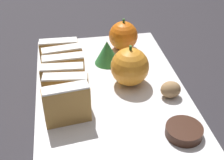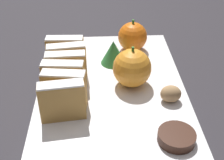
# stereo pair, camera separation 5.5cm
# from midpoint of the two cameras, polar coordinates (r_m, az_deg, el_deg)

# --- Properties ---
(ground_plane) EXTENTS (6.00, 6.00, 0.00)m
(ground_plane) POSITION_cam_midpoint_polar(r_m,az_deg,el_deg) (0.58, 2.74, -3.50)
(ground_plane) COLOR #28262B
(serving_platter) EXTENTS (0.28, 0.46, 0.01)m
(serving_platter) POSITION_cam_midpoint_polar(r_m,az_deg,el_deg) (0.58, 2.76, -3.04)
(serving_platter) COLOR white
(serving_platter) RESTS_ON ground_plane
(stollen_slice_front) EXTENTS (0.08, 0.03, 0.07)m
(stollen_slice_front) POSITION_cam_midpoint_polar(r_m,az_deg,el_deg) (0.50, -5.98, -3.97)
(stollen_slice_front) COLOR #B28442
(stollen_slice_front) RESTS_ON serving_platter
(stollen_slice_second) EXTENTS (0.08, 0.03, 0.07)m
(stollen_slice_second) POSITION_cam_midpoint_polar(r_m,az_deg,el_deg) (0.53, -5.72, -1.85)
(stollen_slice_second) COLOR #B28442
(stollen_slice_second) RESTS_ON serving_platter
(stollen_slice_third) EXTENTS (0.08, 0.03, 0.07)m
(stollen_slice_third) POSITION_cam_midpoint_polar(r_m,az_deg,el_deg) (0.55, -6.02, 0.06)
(stollen_slice_third) COLOR #B28442
(stollen_slice_third) RESTS_ON serving_platter
(stollen_slice_fourth) EXTENTS (0.07, 0.03, 0.07)m
(stollen_slice_fourth) POSITION_cam_midpoint_polar(r_m,az_deg,el_deg) (0.58, -5.65, 1.83)
(stollen_slice_fourth) COLOR #B28442
(stollen_slice_fourth) RESTS_ON serving_platter
(stollen_slice_fifth) EXTENTS (0.08, 0.03, 0.07)m
(stollen_slice_fifth) POSITION_cam_midpoint_polar(r_m,az_deg,el_deg) (0.60, -5.65, 3.43)
(stollen_slice_fifth) COLOR #B28442
(stollen_slice_fifth) RESTS_ON serving_platter
(stollen_slice_sixth) EXTENTS (0.07, 0.02, 0.07)m
(stollen_slice_sixth) POSITION_cam_midpoint_polar(r_m,az_deg,el_deg) (0.63, -6.01, 4.88)
(stollen_slice_sixth) COLOR #B28442
(stollen_slice_sixth) RESTS_ON serving_platter
(orange_near) EXTENTS (0.06, 0.06, 0.07)m
(orange_near) POSITION_cam_midpoint_polar(r_m,az_deg,el_deg) (0.70, 6.07, 7.81)
(orange_near) COLOR orange
(orange_near) RESTS_ON serving_platter
(orange_far) EXTENTS (0.07, 0.07, 0.08)m
(orange_far) POSITION_cam_midpoint_polar(r_m,az_deg,el_deg) (0.58, 6.43, 2.10)
(orange_far) COLOR orange
(orange_far) RESTS_ON serving_platter
(walnut) EXTENTS (0.04, 0.03, 0.03)m
(walnut) POSITION_cam_midpoint_polar(r_m,az_deg,el_deg) (0.56, 13.50, -2.57)
(walnut) COLOR #9E7A51
(walnut) RESTS_ON serving_platter
(chocolate_cookie) EXTENTS (0.06, 0.06, 0.02)m
(chocolate_cookie) POSITION_cam_midpoint_polar(r_m,az_deg,el_deg) (0.49, 14.94, -10.17)
(chocolate_cookie) COLOR #381E14
(chocolate_cookie) RESTS_ON serving_platter
(evergreen_sprig) EXTENTS (0.05, 0.05, 0.05)m
(evergreen_sprig) POSITION_cam_midpoint_polar(r_m,az_deg,el_deg) (0.65, 2.70, 5.04)
(evergreen_sprig) COLOR #2D7538
(evergreen_sprig) RESTS_ON serving_platter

